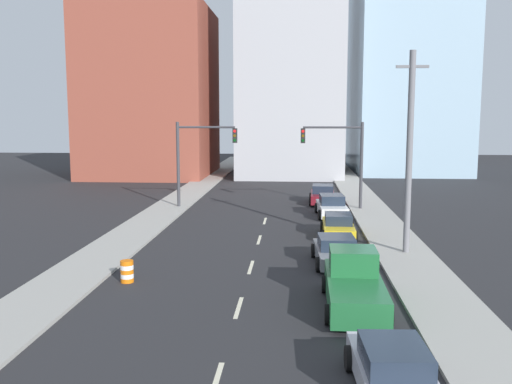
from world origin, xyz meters
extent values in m
cube|color=#9E9B93|center=(-7.66, 45.08, 0.07)|extent=(3.00, 90.16, 0.15)
cube|color=#9E9B93|center=(7.66, 45.08, 0.07)|extent=(3.00, 90.16, 0.15)
cube|color=beige|center=(0.00, 8.36, 0.00)|extent=(0.16, 2.40, 0.01)
cube|color=beige|center=(0.00, 14.35, 0.00)|extent=(0.16, 2.40, 0.01)
cube|color=beige|center=(0.00, 20.07, 0.00)|extent=(0.16, 2.40, 0.01)
cube|color=beige|center=(0.00, 26.07, 0.00)|extent=(0.16, 2.40, 0.01)
cube|color=beige|center=(0.00, 32.00, 0.00)|extent=(0.16, 2.40, 0.01)
cube|color=brown|center=(-15.12, 61.32, 9.76)|extent=(14.00, 16.00, 19.51)
cube|color=#A8A8AD|center=(1.31, 65.32, 14.89)|extent=(12.00, 20.00, 29.77)
cube|color=#99B7CC|center=(15.91, 69.32, 13.39)|extent=(13.00, 20.00, 26.78)
cylinder|color=#38383D|center=(-6.95, 36.98, 3.31)|extent=(0.24, 0.24, 6.63)
cylinder|color=#38383D|center=(-4.76, 36.98, 6.23)|extent=(4.39, 0.16, 0.16)
cube|color=black|center=(-2.56, 36.98, 5.60)|extent=(0.34, 0.32, 1.10)
cylinder|color=red|center=(-2.56, 36.81, 5.94)|extent=(0.22, 0.04, 0.22)
cylinder|color=#593F0C|center=(-2.56, 36.81, 5.60)|extent=(0.22, 0.04, 0.22)
cylinder|color=#0C3F14|center=(-2.56, 36.81, 5.26)|extent=(0.22, 0.04, 0.22)
cylinder|color=#38383D|center=(6.96, 36.98, 3.31)|extent=(0.24, 0.24, 6.63)
cylinder|color=#38383D|center=(4.76, 36.98, 6.23)|extent=(4.39, 0.16, 0.16)
cube|color=black|center=(2.57, 36.98, 5.60)|extent=(0.34, 0.32, 1.10)
cylinder|color=red|center=(2.57, 36.81, 5.94)|extent=(0.22, 0.04, 0.22)
cylinder|color=#593F0C|center=(2.57, 36.81, 5.60)|extent=(0.22, 0.04, 0.22)
cylinder|color=#0C3F14|center=(2.57, 36.81, 5.26)|extent=(0.22, 0.04, 0.22)
cylinder|color=slate|center=(7.77, 23.08, 5.15)|extent=(0.32, 0.32, 10.30)
cube|color=slate|center=(7.77, 23.08, 9.50)|extent=(1.60, 0.14, 0.14)
cylinder|color=orange|center=(-5.11, 17.28, 0.10)|extent=(0.56, 0.56, 0.19)
cylinder|color=white|center=(-5.11, 17.28, 0.29)|extent=(0.56, 0.56, 0.19)
cylinder|color=orange|center=(-5.11, 17.28, 0.47)|extent=(0.56, 0.56, 0.19)
cylinder|color=white|center=(-5.11, 17.28, 0.67)|extent=(0.56, 0.56, 0.19)
cylinder|color=orange|center=(-5.11, 17.28, 0.85)|extent=(0.56, 0.56, 0.19)
cube|color=#B2B2BC|center=(4.63, 7.91, 0.50)|extent=(2.00, 4.79, 0.60)
cube|color=#1E2838|center=(4.63, 7.91, 1.08)|extent=(1.67, 2.19, 0.58)
cylinder|color=black|center=(3.63, 9.33, 0.36)|extent=(0.25, 0.73, 0.72)
cylinder|color=black|center=(5.49, 9.41, 0.36)|extent=(0.25, 0.73, 0.72)
cube|color=#1E6033|center=(4.30, 14.62, 0.66)|extent=(2.10, 5.76, 0.94)
cube|color=#1E6033|center=(4.31, 15.48, 1.59)|extent=(1.79, 1.75, 0.93)
cylinder|color=black|center=(3.28, 16.41, 0.35)|extent=(0.23, 0.71, 0.70)
cylinder|color=black|center=(5.36, 16.38, 0.35)|extent=(0.23, 0.71, 0.70)
cylinder|color=black|center=(3.23, 12.86, 0.35)|extent=(0.23, 0.71, 0.70)
cylinder|color=black|center=(5.31, 12.83, 0.35)|extent=(0.23, 0.71, 0.70)
cube|color=slate|center=(4.06, 20.92, 0.49)|extent=(2.12, 4.44, 0.60)
cube|color=#1E2838|center=(4.06, 20.92, 1.08)|extent=(1.77, 2.04, 0.57)
cylinder|color=black|center=(3.01, 22.22, 0.35)|extent=(0.26, 0.71, 0.70)
cylinder|color=black|center=(4.97, 22.32, 0.35)|extent=(0.26, 0.71, 0.70)
cylinder|color=black|center=(3.15, 19.52, 0.35)|extent=(0.26, 0.71, 0.70)
cylinder|color=black|center=(5.11, 19.63, 0.35)|extent=(0.26, 0.71, 0.70)
cube|color=gold|center=(4.60, 27.29, 0.49)|extent=(1.83, 4.59, 0.61)
cube|color=#1E2838|center=(4.60, 27.29, 1.08)|extent=(1.57, 2.08, 0.57)
cylinder|color=black|center=(3.72, 28.72, 0.33)|extent=(0.23, 0.67, 0.67)
cylinder|color=black|center=(5.53, 28.68, 0.33)|extent=(0.23, 0.67, 0.67)
cylinder|color=black|center=(3.67, 25.89, 0.33)|extent=(0.23, 0.67, 0.67)
cylinder|color=black|center=(5.48, 25.86, 0.33)|extent=(0.23, 0.67, 0.67)
cube|color=silver|center=(4.62, 34.11, 0.55)|extent=(2.08, 4.82, 0.70)
cube|color=#1E2838|center=(4.62, 34.11, 1.22)|extent=(1.73, 2.21, 0.65)
cylinder|color=black|center=(3.59, 35.53, 0.36)|extent=(0.25, 0.72, 0.71)
cylinder|color=black|center=(5.51, 35.63, 0.36)|extent=(0.25, 0.72, 0.71)
cylinder|color=black|center=(3.74, 32.60, 0.36)|extent=(0.25, 0.72, 0.71)
cylinder|color=black|center=(5.65, 32.69, 0.36)|extent=(0.25, 0.72, 0.71)
cube|color=maroon|center=(4.25, 40.03, 0.54)|extent=(2.01, 4.60, 0.70)
cube|color=#1E2838|center=(4.25, 40.03, 1.21)|extent=(1.71, 2.09, 0.64)
cylinder|color=black|center=(3.32, 41.47, 0.33)|extent=(0.24, 0.68, 0.67)
cylinder|color=black|center=(5.26, 41.41, 0.33)|extent=(0.24, 0.68, 0.67)
cylinder|color=black|center=(3.24, 38.65, 0.33)|extent=(0.24, 0.68, 0.67)
cylinder|color=black|center=(5.17, 38.60, 0.33)|extent=(0.24, 0.68, 0.67)
camera|label=1|loc=(2.11, -6.03, 7.12)|focal=40.00mm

